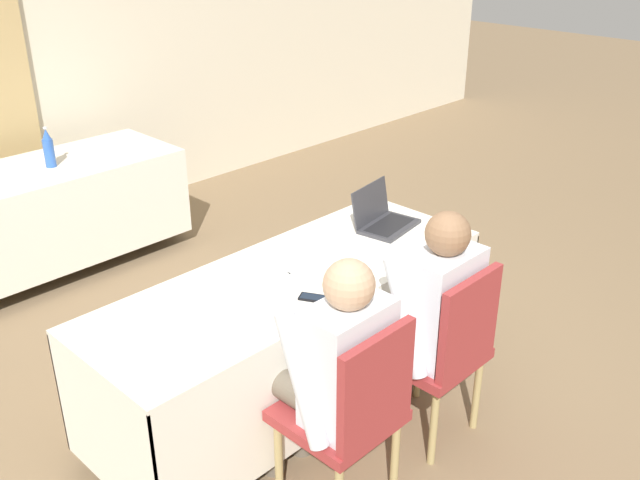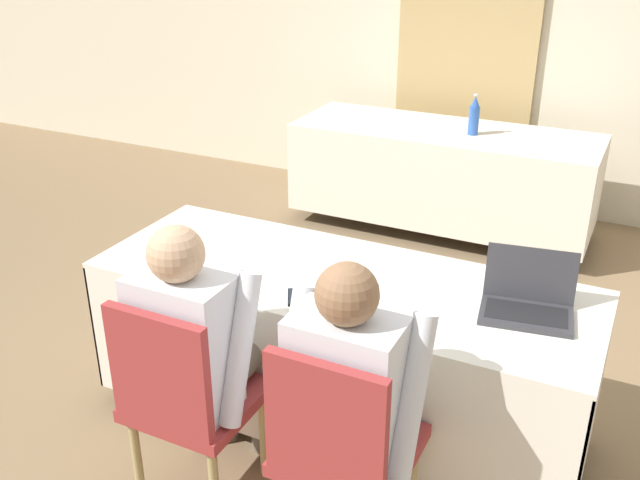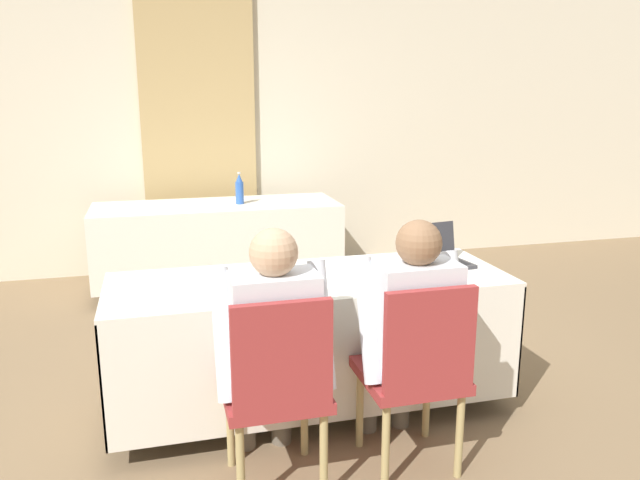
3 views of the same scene
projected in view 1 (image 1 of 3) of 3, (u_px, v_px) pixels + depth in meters
ground_plane at (293, 401)px, 3.72m from camera, size 24.00×24.00×0.00m
conference_table_near at (291, 308)px, 3.47m from camera, size 2.09×0.75×0.75m
conference_table_far at (26, 198)px, 4.77m from camera, size 2.09×0.75×0.75m
laptop at (384, 219)px, 3.89m from camera, size 0.37×0.30×0.22m
cell_phone at (314, 298)px, 3.19m from camera, size 0.12×0.14×0.01m
paper_beside_laptop at (297, 262)px, 3.52m from camera, size 0.23×0.31×0.00m
paper_centre_table at (254, 279)px, 3.36m from camera, size 0.32×0.36×0.00m
water_bottle at (49, 149)px, 4.74m from camera, size 0.07×0.07×0.27m
chair_near_left at (351, 410)px, 2.87m from camera, size 0.44×0.44×0.91m
chair_near_right at (443, 347)px, 3.27m from camera, size 0.44×0.44×0.91m
person_checkered_shirt at (333, 367)px, 2.86m from camera, size 0.50×0.52×1.17m
person_white_shirt at (427, 309)px, 3.27m from camera, size 0.50×0.52×1.17m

